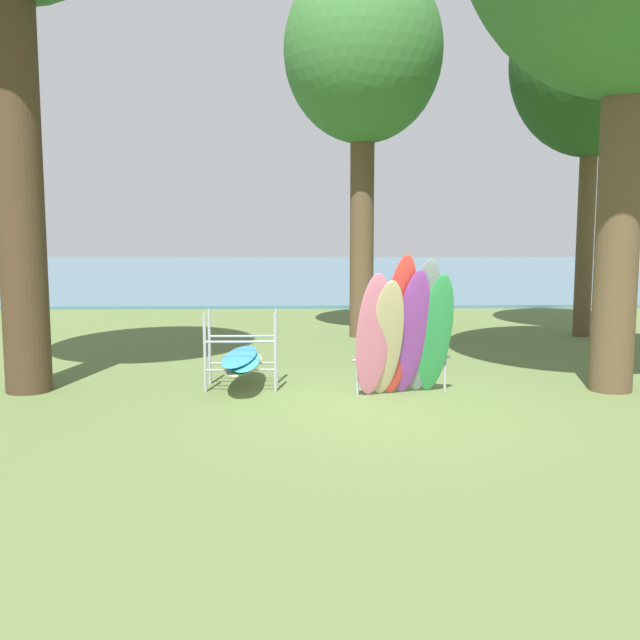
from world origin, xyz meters
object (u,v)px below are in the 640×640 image
Objects in this scene: tree_mid_behind at (363,56)px; board_storage_rack at (243,359)px; tree_far_left_back at (593,63)px; leaning_board_pile at (405,333)px.

tree_mid_behind is 4.03× the size of board_storage_rack.
tree_far_left_back is (5.23, -0.06, -0.16)m from tree_mid_behind.
tree_far_left_back is 3.96× the size of board_storage_rack.
tree_mid_behind is 5.23m from tree_far_left_back.
tree_mid_behind reaches higher than tree_far_left_back.
board_storage_rack is at bearing -143.97° from tree_far_left_back.
tree_far_left_back is at bearing 50.91° from leaning_board_pile.
tree_far_left_back reaches higher than leaning_board_pile.
leaning_board_pile is (0.15, -6.31, -5.42)m from tree_mid_behind.
board_storage_rack is (-2.36, -5.58, -5.95)m from tree_mid_behind.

